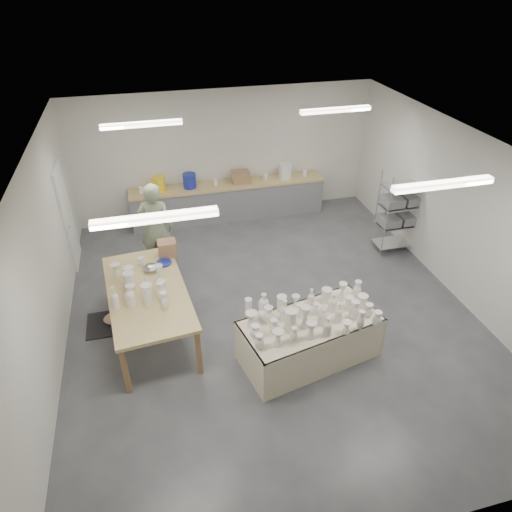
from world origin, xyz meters
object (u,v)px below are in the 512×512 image
object	(u,v)px
drying_table	(309,336)
potter	(156,228)
work_table	(147,287)
red_stool	(159,248)

from	to	relation	value
drying_table	potter	world-z (taller)	potter
work_table	potter	size ratio (longest dim) A/B	1.34
potter	red_stool	bearing A→B (deg)	-74.15
drying_table	potter	distance (m)	3.77
work_table	potter	xyz separation A→B (m)	(0.27, 1.88, 0.03)
potter	red_stool	world-z (taller)	potter
drying_table	red_stool	xyz separation A→B (m)	(-2.07, 3.38, -0.13)
drying_table	potter	size ratio (longest dim) A/B	1.22
red_stool	potter	bearing A→B (deg)	-90.00
potter	work_table	bearing A→B (deg)	97.58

